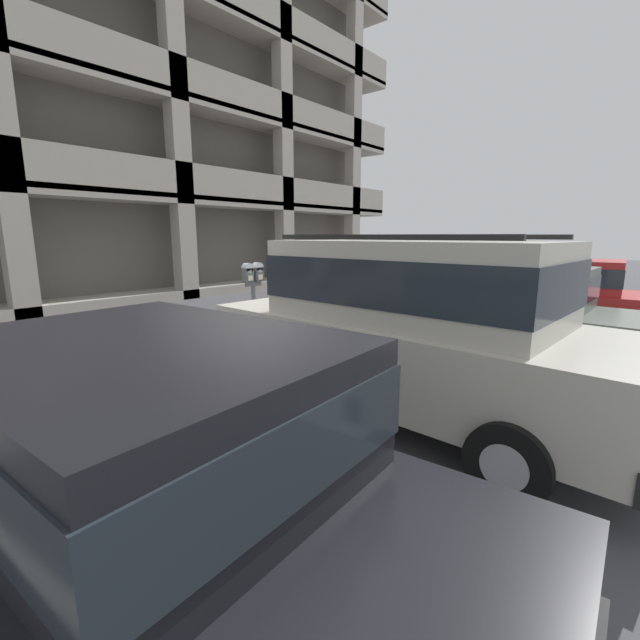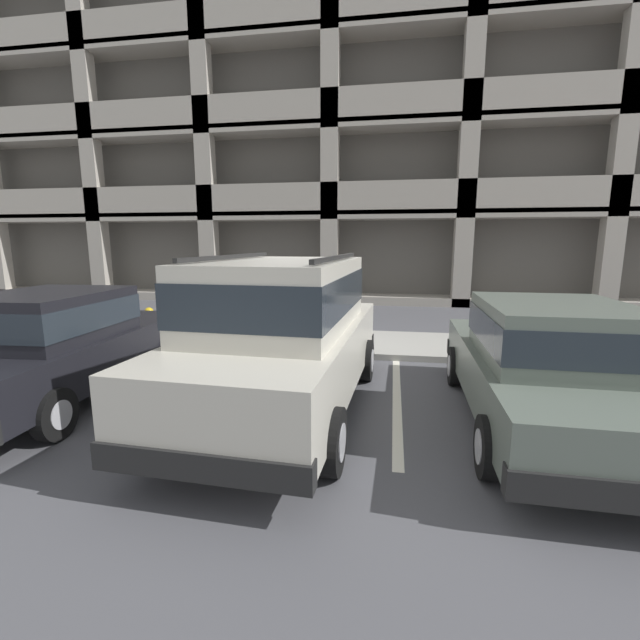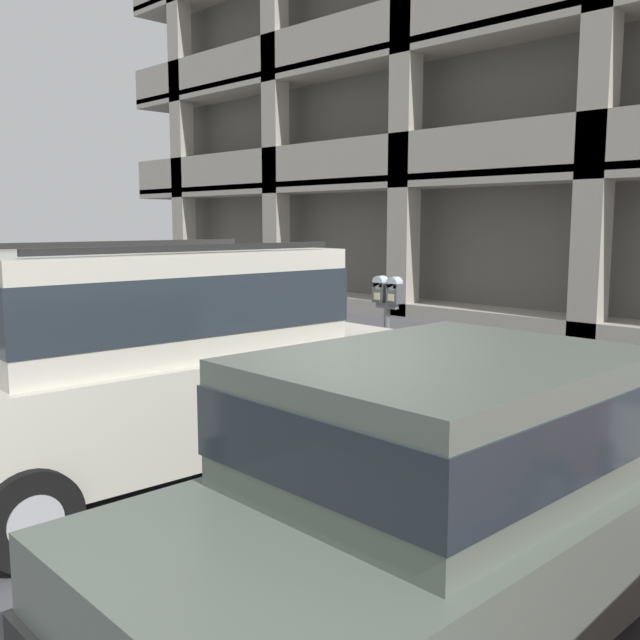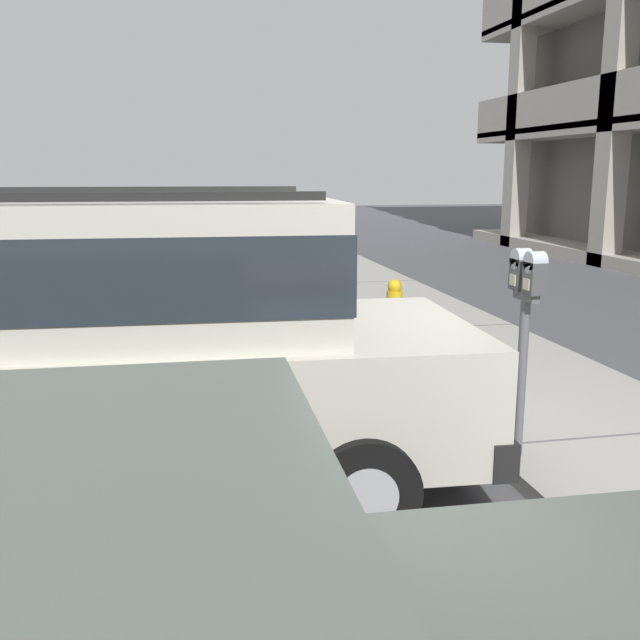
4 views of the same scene
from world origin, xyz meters
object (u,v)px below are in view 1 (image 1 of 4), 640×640
red_sedan (131,464)px  parking_meter_far (427,272)px  silver_suv (410,322)px  dark_hatchback (505,310)px  blue_coupe (554,293)px  parking_meter_near (253,288)px

red_sedan → parking_meter_far: bearing=14.1°
silver_suv → dark_hatchback: silver_suv is taller
dark_hatchback → blue_coupe: 2.77m
red_sedan → dark_hatchback: 6.36m
silver_suv → parking_meter_near: bearing=89.0°
dark_hatchback → parking_meter_near: (-2.96, 2.85, 0.41)m
blue_coupe → parking_meter_near: (-5.73, 3.01, 0.41)m
parking_meter_near → parking_meter_far: 5.93m
parking_meter_far → blue_coupe: bearing=-93.7°
silver_suv → red_sedan: (-3.22, -0.08, -0.27)m
blue_coupe → red_sedan: bearing=174.7°
silver_suv → parking_meter_near: (0.18, 2.80, 0.15)m
dark_hatchback → parking_meter_near: parking_meter_near is taller
parking_meter_far → dark_hatchback: bearing=-135.9°
red_sedan → blue_coupe: size_ratio=0.99×
dark_hatchback → blue_coupe: bearing=-1.9°
red_sedan → parking_meter_far: (9.32, 2.90, 0.28)m
parking_meter_near → parking_meter_far: parking_meter_near is taller
dark_hatchback → parking_meter_far: size_ratio=3.02×
dark_hatchback → parking_meter_near: size_ratio=3.02×
parking_meter_near → blue_coupe: bearing=-27.7°
dark_hatchback → parking_meter_near: 4.13m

